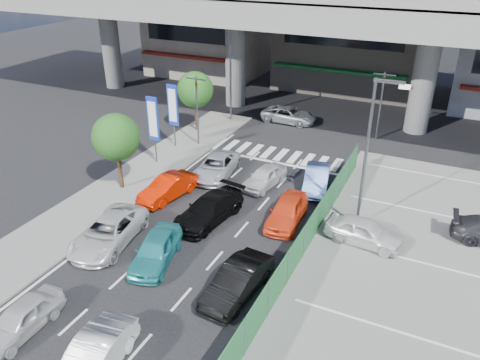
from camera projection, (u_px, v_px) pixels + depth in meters
The scene contains 29 objects.
ground at pixel (186, 252), 22.91m from camera, with size 120.00×120.00×0.00m, color black.
parking_lot at pixel (427, 291), 20.29m from camera, with size 12.00×28.00×0.06m, color slate.
sidewalk_left at pixel (122, 188), 28.77m from camera, with size 4.00×30.00×0.12m, color slate.
fence_run at pixel (296, 254), 21.27m from camera, with size 0.16×22.00×1.80m, color #216232, non-canonical shape.
expressway at pixel (327, 10), 36.60m from camera, with size 64.00×14.00×10.75m.
building_west at pixel (210, 13), 51.77m from camera, with size 12.00×10.90×13.00m.
building_center at pixel (357, 11), 46.00m from camera, with size 14.00×10.90×15.00m.
traffic_light_left at pixel (197, 94), 33.13m from camera, with size 1.60×1.24×5.20m.
traffic_light_right at pixel (383, 89), 34.28m from camera, with size 1.60×1.24×5.20m.
street_lamp_right at pixel (371, 144), 22.81m from camera, with size 1.65×0.22×8.00m.
street_lamp_left at pixel (232, 64), 37.62m from camera, with size 1.65×0.22×8.00m.
signboard_near at pixel (153, 121), 30.69m from camera, with size 0.80×0.14×4.70m.
signboard_far at pixel (173, 107), 33.26m from camera, with size 0.80×0.14×4.70m.
tree_near at pixel (116, 137), 27.26m from camera, with size 2.80×2.80×4.80m.
tree_far at pixel (195, 90), 36.01m from camera, with size 2.80×2.80×4.80m.
van_white_back_left at pixel (21, 318), 18.03m from camera, with size 1.45×3.61×1.23m, color beige.
hatch_white_back_mid at pixel (92, 360), 16.14m from camera, with size 1.46×4.19×1.38m, color silver.
sedan_white_mid_left at pixel (109, 232), 23.25m from camera, with size 2.29×4.97×1.38m, color silver.
taxi_teal_mid at pixel (156, 250), 21.91m from camera, with size 1.63×4.05×1.38m, color teal.
hatch_black_mid_right at pixel (237, 281), 19.87m from camera, with size 1.46×4.19×1.38m, color black.
taxi_orange_left at pixel (168, 188), 27.52m from camera, with size 1.39×3.98×1.31m, color #C51900.
sedan_black_mid at pixel (209, 209), 25.22m from camera, with size 1.93×4.76×1.38m, color black.
taxi_orange_right at pixel (287, 211), 25.04m from camera, with size 1.63×4.05×1.38m, color #F4441A.
wagon_silver_front_left at pixel (216, 166), 30.15m from camera, with size 2.11×4.58×1.27m, color #AAACB3.
sedan_white_front_mid at pixel (265, 177), 28.85m from camera, with size 1.47×3.64×1.24m, color silver.
kei_truck_front_right at pixel (317, 179), 28.52m from camera, with size 1.40×4.03×1.33m, color #5979C0.
crossing_wagon_silver at pixel (289, 115), 39.08m from camera, with size 2.11×4.57×1.27m, color #969A9D.
parked_sedan_white at pixel (364, 231), 23.24m from camera, with size 1.57×3.89×1.33m, color silver.
traffic_cone at pixel (363, 223), 24.49m from camera, with size 0.36×0.36×0.70m, color #FF500E.
Camera 1 is at (10.47, -15.82, 13.58)m, focal length 35.00 mm.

